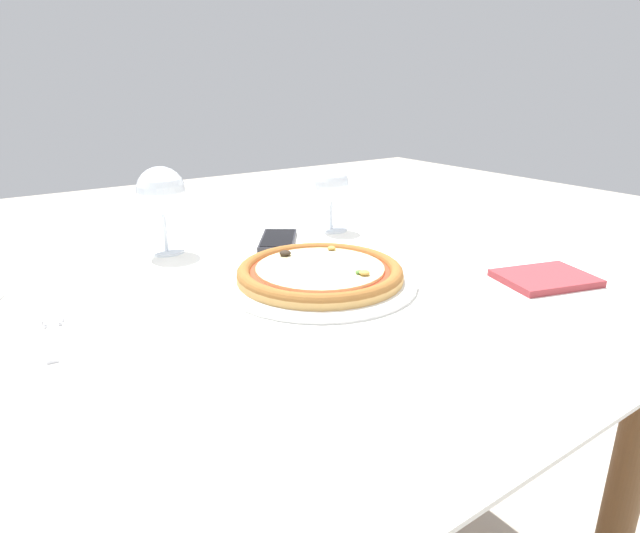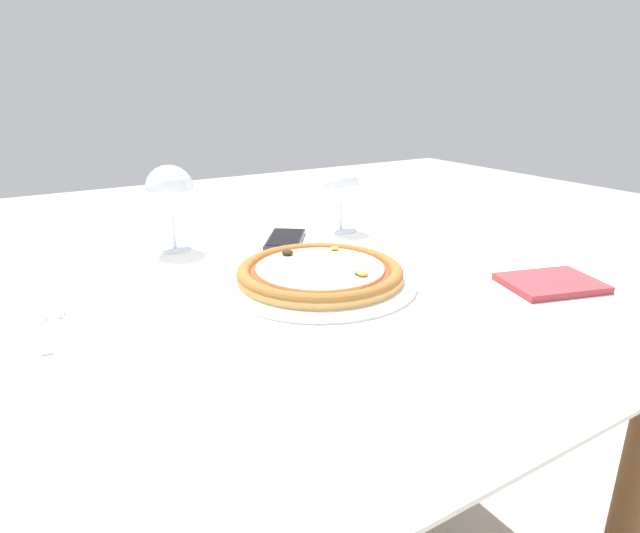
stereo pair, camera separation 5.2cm
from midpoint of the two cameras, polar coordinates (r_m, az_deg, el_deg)
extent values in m
cube|color=brown|center=(0.82, -9.26, -5.79)|extent=(1.19, 0.82, 0.04)
cube|color=white|center=(0.81, -9.34, -4.45)|extent=(1.29, 0.92, 0.01)
cylinder|color=brown|center=(1.14, 28.36, -20.98)|extent=(0.06, 0.06, 0.67)
cylinder|color=brown|center=(1.50, 4.01, -8.45)|extent=(0.06, 0.06, 0.67)
cylinder|color=white|center=(0.89, -1.68, -1.55)|extent=(0.32, 0.32, 0.01)
cylinder|color=tan|center=(0.88, -1.69, -0.88)|extent=(0.27, 0.27, 0.01)
torus|color=#935B28|center=(0.88, -1.69, -0.51)|extent=(0.27, 0.27, 0.02)
cylinder|color=#BC381E|center=(0.88, -1.69, -0.42)|extent=(0.23, 0.23, 0.00)
cylinder|color=beige|center=(0.88, -1.69, -0.17)|extent=(0.21, 0.21, 0.00)
ellipsoid|color=#2D2319|center=(0.93, -5.33, 1.43)|extent=(0.02, 0.02, 0.01)
ellipsoid|color=#BC9342|center=(0.96, -0.30, 1.97)|extent=(0.02, 0.02, 0.01)
ellipsoid|color=#BC9342|center=(0.84, 3.00, -0.69)|extent=(0.02, 0.02, 0.01)
ellipsoid|color=#4C7A33|center=(0.84, 2.46, -0.62)|extent=(0.01, 0.01, 0.01)
cube|color=silver|center=(0.78, -28.35, -7.17)|extent=(0.03, 0.11, 0.00)
cube|color=silver|center=(0.84, -28.20, -5.41)|extent=(0.03, 0.02, 0.00)
cube|color=silver|center=(0.86, -28.93, -4.77)|extent=(0.01, 0.05, 0.00)
cube|color=silver|center=(0.86, -28.41, -4.70)|extent=(0.01, 0.05, 0.00)
cube|color=silver|center=(0.86, -27.88, -4.63)|extent=(0.01, 0.05, 0.00)
cube|color=silver|center=(0.86, -27.35, -4.56)|extent=(0.01, 0.05, 0.00)
cylinder|color=silver|center=(1.21, -0.04, 3.98)|extent=(0.07, 0.07, 0.00)
cylinder|color=silver|center=(1.20, -0.04, 5.65)|extent=(0.01, 0.01, 0.07)
sphere|color=silver|center=(1.18, -0.04, 8.79)|extent=(0.08, 0.08, 0.08)
cylinder|color=silver|center=(1.10, -17.32, 1.56)|extent=(0.07, 0.07, 0.00)
cylinder|color=silver|center=(1.09, -17.53, 3.65)|extent=(0.01, 0.01, 0.08)
sphere|color=silver|center=(1.07, -17.95, 7.69)|extent=(0.09, 0.09, 0.09)
cube|color=#232328|center=(1.12, -5.82, 2.80)|extent=(0.14, 0.16, 0.01)
cube|color=black|center=(1.12, -5.83, 3.08)|extent=(0.13, 0.14, 0.00)
cube|color=#933338|center=(0.96, 21.49, -1.18)|extent=(0.18, 0.15, 0.01)
camera|label=1|loc=(0.03, -91.69, -0.59)|focal=30.00mm
camera|label=2|loc=(0.03, 88.31, 0.59)|focal=30.00mm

